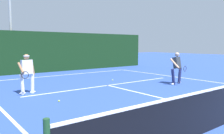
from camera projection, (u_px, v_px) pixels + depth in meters
name	position (u px, v px, depth m)	size (l,w,h in m)	color
court_line_baseline_far	(64.00, 75.00, 15.37)	(10.44, 0.10, 0.01)	white
court_line_service	(108.00, 85.00, 11.44)	(8.51, 0.10, 0.01)	white
court_line_centre	(155.00, 97.00, 8.96)	(0.10, 6.40, 0.01)	white
player_near	(177.00, 67.00, 11.73)	(1.00, 0.89, 1.65)	#1E234C
player_far	(27.00, 72.00, 9.41)	(0.75, 0.90, 1.66)	silver
tennis_ball	(59.00, 101.00, 8.13)	(0.07, 0.07, 0.07)	#D1E033
tennis_ball_extra	(113.00, 80.00, 12.96)	(0.07, 0.07, 0.07)	#D1E033
back_fence_windscreen	(51.00, 52.00, 16.97)	(18.05, 0.12, 2.99)	black
light_pole	(10.00, 5.00, 15.90)	(0.55, 0.44, 7.94)	#9EA39E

